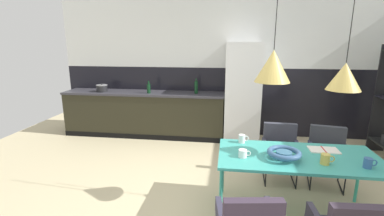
# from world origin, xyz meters

# --- Properties ---
(ground_plane) EXTENTS (9.03, 9.03, 0.00)m
(ground_plane) POSITION_xyz_m (0.00, 0.00, 0.00)
(ground_plane) COLOR #C6B78D
(back_wall_splashback_dark) EXTENTS (6.95, 0.12, 1.41)m
(back_wall_splashback_dark) POSITION_xyz_m (0.00, 2.87, 0.70)
(back_wall_splashback_dark) COLOR black
(back_wall_splashback_dark) RESTS_ON ground
(back_wall_panel_upper) EXTENTS (6.95, 0.12, 1.41)m
(back_wall_panel_upper) POSITION_xyz_m (0.00, 2.87, 2.11)
(back_wall_panel_upper) COLOR silver
(back_wall_panel_upper) RESTS_ON back_wall_splashback_dark
(kitchen_counter) EXTENTS (3.32, 0.63, 0.92)m
(kitchen_counter) POSITION_xyz_m (-1.68, 2.51, 0.46)
(kitchen_counter) COLOR black
(kitchen_counter) RESTS_ON ground
(refrigerator_column) EXTENTS (0.68, 0.60, 1.92)m
(refrigerator_column) POSITION_xyz_m (0.33, 2.51, 0.96)
(refrigerator_column) COLOR silver
(refrigerator_column) RESTS_ON ground
(dining_table) EXTENTS (1.71, 0.83, 0.73)m
(dining_table) POSITION_xyz_m (0.83, 0.07, 0.68)
(dining_table) COLOR teal
(dining_table) RESTS_ON ground
(armchair_head_of_table) EXTENTS (0.50, 0.49, 0.79)m
(armchair_head_of_table) POSITION_xyz_m (0.80, 0.93, 0.49)
(armchair_head_of_table) COLOR #31303F
(armchair_head_of_table) RESTS_ON ground
(armchair_far_side) EXTENTS (0.56, 0.55, 0.79)m
(armchair_far_side) POSITION_xyz_m (1.42, 0.88, 0.49)
(armchair_far_side) COLOR #31303F
(armchair_far_side) RESTS_ON ground
(fruit_bowl) EXTENTS (0.35, 0.35, 0.10)m
(fruit_bowl) POSITION_xyz_m (0.65, -0.04, 0.79)
(fruit_bowl) COLOR #33607F
(fruit_bowl) RESTS_ON dining_table
(open_book) EXTENTS (0.32, 0.20, 0.02)m
(open_book) POSITION_xyz_m (1.15, 0.25, 0.73)
(open_book) COLOR white
(open_book) RESTS_ON dining_table
(mug_dark_espresso) EXTENTS (0.12, 0.08, 0.10)m
(mug_dark_espresso) POSITION_xyz_m (0.24, 0.38, 0.78)
(mug_dark_espresso) COLOR white
(mug_dark_espresso) RESTS_ON dining_table
(mug_short_terracotta) EXTENTS (0.13, 0.09, 0.08)m
(mug_short_terracotta) POSITION_xyz_m (0.23, -0.06, 0.77)
(mug_short_terracotta) COLOR white
(mug_short_terracotta) RESTS_ON dining_table
(mug_tall_blue) EXTENTS (0.14, 0.09, 0.11)m
(mug_tall_blue) POSITION_xyz_m (1.04, -0.11, 0.78)
(mug_tall_blue) COLOR gold
(mug_tall_blue) RESTS_ON dining_table
(mug_wide_latte) EXTENTS (0.13, 0.08, 0.10)m
(mug_wide_latte) POSITION_xyz_m (1.43, -0.14, 0.78)
(mug_wide_latte) COLOR #335B93
(mug_wide_latte) RESTS_ON dining_table
(cooking_pot) EXTENTS (0.22, 0.22, 0.17)m
(cooking_pot) POSITION_xyz_m (-2.55, 2.44, 0.99)
(cooking_pot) COLOR black
(cooking_pot) RESTS_ON kitchen_counter
(bottle_wine_green) EXTENTS (0.07, 0.07, 0.25)m
(bottle_wine_green) POSITION_xyz_m (-1.54, 2.41, 1.02)
(bottle_wine_green) COLOR #0F3319
(bottle_wine_green) RESTS_ON kitchen_counter
(bottle_vinegar_dark) EXTENTS (0.07, 0.07, 0.30)m
(bottle_vinegar_dark) POSITION_xyz_m (-0.59, 2.51, 1.05)
(bottle_vinegar_dark) COLOR #0F3319
(bottle_vinegar_dark) RESTS_ON kitchen_counter
(pendant_lamp_over_table_near) EXTENTS (0.35, 0.35, 1.24)m
(pendant_lamp_over_table_near) POSITION_xyz_m (0.49, 0.02, 1.69)
(pendant_lamp_over_table_near) COLOR black
(pendant_lamp_over_table_far) EXTENTS (0.32, 0.32, 1.30)m
(pendant_lamp_over_table_far) POSITION_xyz_m (1.17, 0.02, 1.59)
(pendant_lamp_over_table_far) COLOR black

